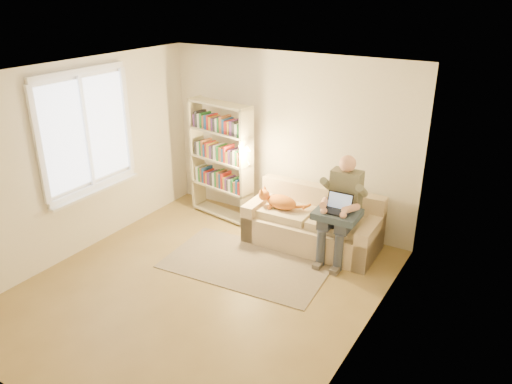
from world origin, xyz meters
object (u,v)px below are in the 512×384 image
Objects in this scene: cat at (281,201)px; laptop at (339,207)px; person at (342,203)px; bookshelf at (221,155)px; sofa at (313,226)px.

cat is 0.94m from laptop.
person reaches higher than cat.
bookshelf reaches higher than person.
cat is at bearing 169.87° from laptop.
laptop is at bearing -0.83° from bookshelf.
laptop is at bearing -87.24° from person.
bookshelf is at bearing 167.26° from cat.
sofa is 0.69m from person.
bookshelf is (-1.19, 0.23, 0.42)m from cat.
person is 0.77× the size of bookshelf.
sofa is 1.80m from bookshelf.
bookshelf is at bearing 174.83° from sofa.
bookshelf is (-2.10, 0.23, 0.24)m from person.
person is at bearing 2.75° from bookshelf.
laptop is (0.92, -0.13, 0.19)m from cat.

